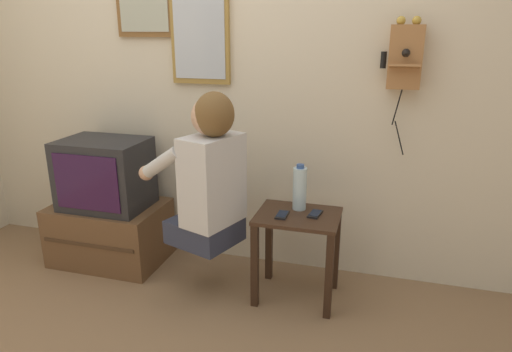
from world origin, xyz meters
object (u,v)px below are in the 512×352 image
object	(u,v)px
framed_picture	(144,0)
wall_mirror	(200,29)
cell_phone_held	(282,215)
water_bottle	(300,188)
person	(209,174)
television	(105,174)
cell_phone_spare	(315,214)
wall_phone_antique	(405,56)

from	to	relation	value
framed_picture	wall_mirror	bearing A→B (deg)	-0.48
framed_picture	cell_phone_held	size ratio (longest dim) A/B	3.61
wall_mirror	cell_phone_held	world-z (taller)	wall_mirror
water_bottle	person	bearing A→B (deg)	-158.77
television	framed_picture	world-z (taller)	framed_picture
wall_mirror	cell_phone_spare	size ratio (longest dim) A/B	5.04
cell_phone_spare	wall_mirror	bearing A→B (deg)	164.12
wall_mirror	water_bottle	distance (m)	1.16
wall_phone_antique	cell_phone_spare	size ratio (longest dim) A/B	5.79
wall_mirror	cell_phone_spare	world-z (taller)	wall_mirror
wall_phone_antique	water_bottle	bearing A→B (deg)	-154.57
television	cell_phone_spare	size ratio (longest dim) A/B	4.17
wall_phone_antique	water_bottle	xyz separation A→B (m)	(-0.51, -0.24, -0.73)
cell_phone_spare	framed_picture	bearing A→B (deg)	170.84
framed_picture	cell_phone_spare	distance (m)	1.70
television	wall_phone_antique	size ratio (longest dim) A/B	0.72
person	cell_phone_spare	world-z (taller)	person
person	television	bearing A→B (deg)	96.20
person	cell_phone_held	world-z (taller)	person
television	cell_phone_held	size ratio (longest dim) A/B	4.40
person	wall_mirror	world-z (taller)	wall_mirror
television	cell_phone_spare	world-z (taller)	television
person	framed_picture	xyz separation A→B (m)	(-0.59, 0.48, 0.95)
cell_phone_spare	water_bottle	xyz separation A→B (m)	(-0.10, 0.06, 0.12)
cell_phone_held	framed_picture	bearing A→B (deg)	157.57
television	wall_mirror	world-z (taller)	wall_mirror
framed_picture	cell_phone_spare	world-z (taller)	framed_picture
wall_phone_antique	water_bottle	size ratio (longest dim) A/B	2.80
cell_phone_held	water_bottle	distance (m)	0.19
wall_phone_antique	water_bottle	world-z (taller)	wall_phone_antique
television	wall_phone_antique	bearing A→B (deg)	7.72
person	wall_phone_antique	distance (m)	1.26
framed_picture	wall_mirror	size ratio (longest dim) A/B	0.68
person	framed_picture	distance (m)	1.22
framed_picture	cell_phone_spare	bearing A→B (deg)	-16.65
television	cell_phone_held	xyz separation A→B (m)	(1.22, -0.13, -0.09)
person	water_bottle	world-z (taller)	person
wall_mirror	person	bearing A→B (deg)	-64.86
wall_phone_antique	cell_phone_spare	xyz separation A→B (m)	(-0.41, -0.31, -0.85)
water_bottle	wall_mirror	bearing A→B (deg)	157.99
television	wall_phone_antique	xyz separation A→B (m)	(1.80, 0.24, 0.76)
water_bottle	wall_phone_antique	bearing A→B (deg)	25.43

